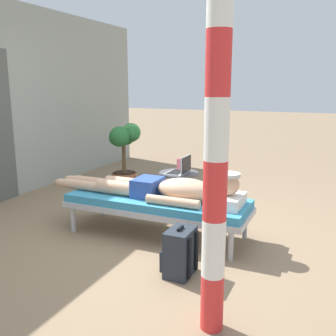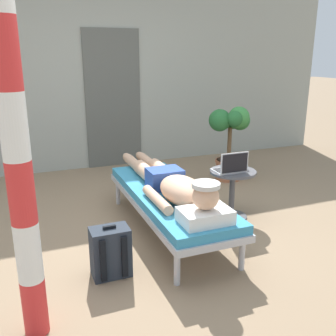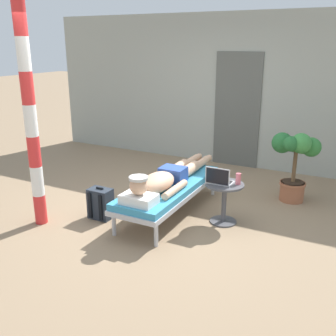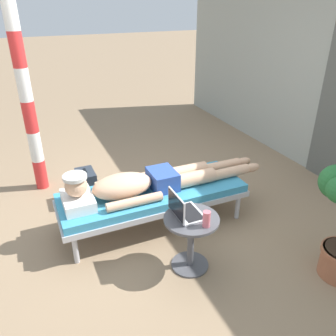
{
  "view_description": "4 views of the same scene",
  "coord_description": "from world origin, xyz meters",
  "px_view_note": "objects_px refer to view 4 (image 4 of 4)",
  "views": [
    {
      "loc": [
        -3.39,
        -1.65,
        1.57
      ],
      "look_at": [
        0.3,
        -0.02,
        0.69
      ],
      "focal_mm": 41.1,
      "sensor_mm": 36.0,
      "label": 1
    },
    {
      "loc": [
        -1.18,
        -3.18,
        1.69
      ],
      "look_at": [
        0.13,
        0.12,
        0.62
      ],
      "focal_mm": 40.75,
      "sensor_mm": 36.0,
      "label": 2
    },
    {
      "loc": [
        2.31,
        -4.27,
        2.19
      ],
      "look_at": [
        0.13,
        -0.06,
        0.66
      ],
      "focal_mm": 41.73,
      "sensor_mm": 36.0,
      "label": 3
    },
    {
      "loc": [
        2.96,
        -1.07,
        2.21
      ],
      "look_at": [
        -0.06,
        0.26,
        0.54
      ],
      "focal_mm": 36.67,
      "sensor_mm": 36.0,
      "label": 4
    }
  ],
  "objects_px": {
    "person_reclining": "(144,183)",
    "drink_glass": "(206,219)",
    "lounge_chair": "(153,195)",
    "side_table": "(191,234)",
    "laptop": "(183,210)",
    "porch_post": "(24,85)",
    "backpack": "(87,187)"
  },
  "relations": [
    {
      "from": "backpack",
      "to": "side_table",
      "type": "bearing_deg",
      "value": 22.69
    },
    {
      "from": "laptop",
      "to": "backpack",
      "type": "bearing_deg",
      "value": -158.23
    },
    {
      "from": "drink_glass",
      "to": "backpack",
      "type": "bearing_deg",
      "value": -157.51
    },
    {
      "from": "lounge_chair",
      "to": "side_table",
      "type": "distance_m",
      "value": 0.75
    },
    {
      "from": "backpack",
      "to": "porch_post",
      "type": "bearing_deg",
      "value": -141.59
    },
    {
      "from": "laptop",
      "to": "person_reclining",
      "type": "bearing_deg",
      "value": -171.73
    },
    {
      "from": "laptop",
      "to": "drink_glass",
      "type": "bearing_deg",
      "value": 27.09
    },
    {
      "from": "laptop",
      "to": "drink_glass",
      "type": "relative_size",
      "value": 2.22
    },
    {
      "from": "person_reclining",
      "to": "laptop",
      "type": "height_order",
      "value": "laptop"
    },
    {
      "from": "side_table",
      "to": "laptop",
      "type": "bearing_deg",
      "value": -139.48
    },
    {
      "from": "lounge_chair",
      "to": "side_table",
      "type": "relative_size",
      "value": 3.73
    },
    {
      "from": "laptop",
      "to": "porch_post",
      "type": "relative_size",
      "value": 0.12
    },
    {
      "from": "laptop",
      "to": "backpack",
      "type": "height_order",
      "value": "laptop"
    },
    {
      "from": "lounge_chair",
      "to": "person_reclining",
      "type": "relative_size",
      "value": 0.9
    },
    {
      "from": "porch_post",
      "to": "side_table",
      "type": "bearing_deg",
      "value": 27.75
    },
    {
      "from": "porch_post",
      "to": "laptop",
      "type": "bearing_deg",
      "value": 27.3
    },
    {
      "from": "backpack",
      "to": "porch_post",
      "type": "xyz_separation_m",
      "value": [
        -0.59,
        -0.47,
        1.12
      ]
    },
    {
      "from": "lounge_chair",
      "to": "porch_post",
      "type": "height_order",
      "value": "porch_post"
    },
    {
      "from": "laptop",
      "to": "porch_post",
      "type": "bearing_deg",
      "value": -152.7
    },
    {
      "from": "person_reclining",
      "to": "porch_post",
      "type": "relative_size",
      "value": 0.83
    },
    {
      "from": "person_reclining",
      "to": "drink_glass",
      "type": "height_order",
      "value": "person_reclining"
    },
    {
      "from": "laptop",
      "to": "porch_post",
      "type": "xyz_separation_m",
      "value": [
        -1.99,
        -1.03,
        0.73
      ]
    },
    {
      "from": "drink_glass",
      "to": "porch_post",
      "type": "relative_size",
      "value": 0.05
    },
    {
      "from": "drink_glass",
      "to": "porch_post",
      "type": "bearing_deg",
      "value": -152.72
    },
    {
      "from": "side_table",
      "to": "laptop",
      "type": "distance_m",
      "value": 0.24
    },
    {
      "from": "backpack",
      "to": "lounge_chair",
      "type": "bearing_deg",
      "value": 37.6
    },
    {
      "from": "lounge_chair",
      "to": "drink_glass",
      "type": "xyz_separation_m",
      "value": [
        0.89,
        0.12,
        0.25
      ]
    },
    {
      "from": "drink_glass",
      "to": "porch_post",
      "type": "xyz_separation_m",
      "value": [
        -2.2,
        -1.14,
        0.72
      ]
    },
    {
      "from": "drink_glass",
      "to": "backpack",
      "type": "height_order",
      "value": "drink_glass"
    },
    {
      "from": "person_reclining",
      "to": "side_table",
      "type": "distance_m",
      "value": 0.78
    },
    {
      "from": "side_table",
      "to": "laptop",
      "type": "height_order",
      "value": "laptop"
    },
    {
      "from": "laptop",
      "to": "lounge_chair",
      "type": "bearing_deg",
      "value": -179.31
    }
  ]
}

